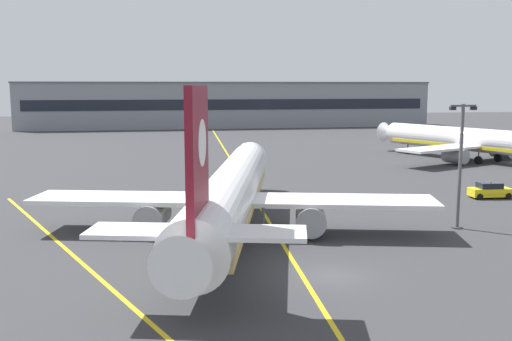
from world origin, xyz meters
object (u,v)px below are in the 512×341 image
apron_lamp_post (460,164)px  service_car_nearest (490,191)px  airliner_background (479,141)px  airliner_foreground (231,192)px

apron_lamp_post → service_car_nearest: bearing=48.7°
airliner_background → apron_lamp_post: airliner_background is taller
service_car_nearest → airliner_background: bearing=61.2°
airliner_background → service_car_nearest: 30.54m
apron_lamp_post → service_car_nearest: (10.02, 11.39, -4.60)m
apron_lamp_post → airliner_foreground: bearing=176.1°
airliner_background → apron_lamp_post: size_ratio=3.65×
airliner_background → service_car_nearest: size_ratio=8.59×
airliner_background → service_car_nearest: (-14.65, -26.69, -2.43)m
airliner_foreground → service_car_nearest: (28.60, 10.14, -2.60)m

